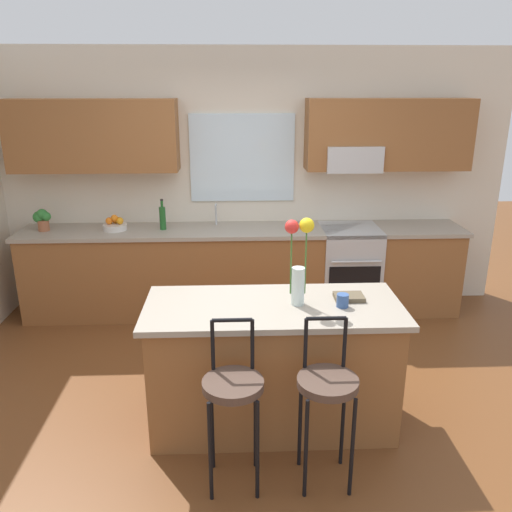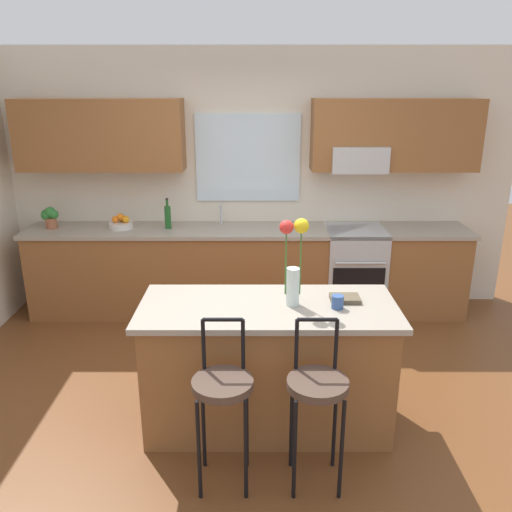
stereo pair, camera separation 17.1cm
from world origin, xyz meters
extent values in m
plane|color=brown|center=(0.00, 0.00, 0.00)|extent=(14.00, 14.00, 0.00)
cube|color=beige|center=(0.00, 2.06, 1.35)|extent=(5.60, 0.12, 2.70)
cube|color=brown|center=(-1.47, 1.83, 1.85)|extent=(1.66, 0.34, 0.70)
cube|color=brown|center=(1.47, 1.83, 1.85)|extent=(1.66, 0.34, 0.70)
cube|color=silver|center=(0.00, 1.99, 1.60)|extent=(1.09, 0.03, 0.90)
cube|color=#B7BABC|center=(1.11, 1.80, 1.62)|extent=(0.56, 0.36, 0.26)
cube|color=brown|center=(0.00, 1.70, 0.44)|extent=(4.50, 0.60, 0.88)
cube|color=#9E9384|center=(0.00, 1.70, 0.90)|extent=(4.56, 0.64, 0.04)
cube|color=#B7BABC|center=(-0.28, 1.70, 0.85)|extent=(0.54, 0.38, 0.11)
cylinder|color=#B7BABC|center=(-0.28, 1.86, 1.03)|extent=(0.02, 0.02, 0.22)
cylinder|color=#B7BABC|center=(-0.28, 1.80, 1.14)|extent=(0.02, 0.12, 0.02)
cube|color=#B7BABC|center=(1.11, 1.68, 0.46)|extent=(0.60, 0.60, 0.92)
cube|color=black|center=(1.11, 1.38, 0.40)|extent=(0.52, 0.02, 0.40)
cylinder|color=#B7BABC|center=(1.11, 1.35, 0.66)|extent=(0.50, 0.02, 0.02)
cube|color=brown|center=(0.17, -0.26, 0.44)|extent=(1.66, 0.67, 0.88)
cube|color=#9E9384|center=(0.17, -0.26, 0.90)|extent=(1.74, 0.75, 0.04)
cylinder|color=black|center=(-0.24, -0.99, 0.33)|extent=(0.02, 0.02, 0.66)
cylinder|color=black|center=(0.03, -0.99, 0.33)|extent=(0.02, 0.02, 0.66)
cylinder|color=black|center=(-0.24, -0.72, 0.33)|extent=(0.02, 0.02, 0.66)
cylinder|color=black|center=(0.03, -0.72, 0.33)|extent=(0.02, 0.02, 0.66)
cylinder|color=#4C382D|center=(-0.11, -0.85, 0.69)|extent=(0.36, 0.36, 0.05)
cylinder|color=black|center=(-0.23, -0.72, 0.87)|extent=(0.02, 0.02, 0.32)
cylinder|color=black|center=(0.01, -0.72, 0.87)|extent=(0.02, 0.02, 0.32)
cylinder|color=black|center=(-0.11, -0.72, 1.03)|extent=(0.23, 0.02, 0.02)
cylinder|color=black|center=(0.31, -0.99, 0.33)|extent=(0.02, 0.02, 0.66)
cylinder|color=black|center=(0.58, -0.99, 0.33)|extent=(0.02, 0.02, 0.66)
cylinder|color=black|center=(0.31, -0.72, 0.33)|extent=(0.02, 0.02, 0.66)
cylinder|color=black|center=(0.58, -0.72, 0.33)|extent=(0.02, 0.02, 0.66)
cylinder|color=#4C382D|center=(0.44, -0.85, 0.69)|extent=(0.36, 0.36, 0.05)
cylinder|color=black|center=(0.32, -0.72, 0.87)|extent=(0.02, 0.02, 0.32)
cylinder|color=black|center=(0.56, -0.72, 0.87)|extent=(0.02, 0.02, 0.32)
cylinder|color=black|center=(0.44, -0.72, 1.03)|extent=(0.23, 0.02, 0.02)
cylinder|color=silver|center=(0.33, -0.25, 1.05)|extent=(0.09, 0.09, 0.26)
cylinder|color=#3D722D|center=(0.38, -0.25, 1.23)|extent=(0.01, 0.01, 0.47)
sphere|color=yellow|center=(0.38, -0.25, 1.47)|extent=(0.10, 0.10, 0.10)
cylinder|color=#3D722D|center=(0.28, -0.25, 1.23)|extent=(0.01, 0.01, 0.46)
sphere|color=red|center=(0.28, -0.25, 1.46)|extent=(0.09, 0.09, 0.09)
cylinder|color=#33518C|center=(0.62, -0.31, 0.97)|extent=(0.08, 0.08, 0.09)
cube|color=brown|center=(0.69, -0.18, 0.94)|extent=(0.20, 0.15, 0.03)
cylinder|color=silver|center=(-1.31, 1.70, 0.95)|extent=(0.24, 0.24, 0.06)
sphere|color=orange|center=(-1.25, 1.70, 1.01)|extent=(0.07, 0.07, 0.07)
sphere|color=orange|center=(-1.31, 1.75, 1.01)|extent=(0.07, 0.07, 0.07)
sphere|color=orange|center=(-1.36, 1.70, 1.01)|extent=(0.07, 0.07, 0.07)
sphere|color=orange|center=(-1.31, 1.70, 1.04)|extent=(0.07, 0.07, 0.07)
cylinder|color=#1E5923|center=(-0.82, 1.70, 1.04)|extent=(0.06, 0.06, 0.23)
cylinder|color=#1E5923|center=(-0.82, 1.70, 1.19)|extent=(0.03, 0.03, 0.07)
cylinder|color=black|center=(-0.82, 1.70, 1.23)|extent=(0.03, 0.03, 0.02)
cylinder|color=#9E5B3D|center=(-2.02, 1.70, 0.98)|extent=(0.11, 0.11, 0.11)
sphere|color=#2D7A33|center=(-2.02, 1.70, 1.09)|extent=(0.11, 0.11, 0.11)
sphere|color=#2D7A33|center=(-2.06, 1.71, 1.06)|extent=(0.12, 0.12, 0.12)
sphere|color=#2D7A33|center=(-1.98, 1.69, 1.07)|extent=(0.09, 0.09, 0.09)
camera|label=1|loc=(-0.09, -3.45, 2.33)|focal=36.38mm
camera|label=2|loc=(0.08, -3.46, 2.33)|focal=36.38mm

